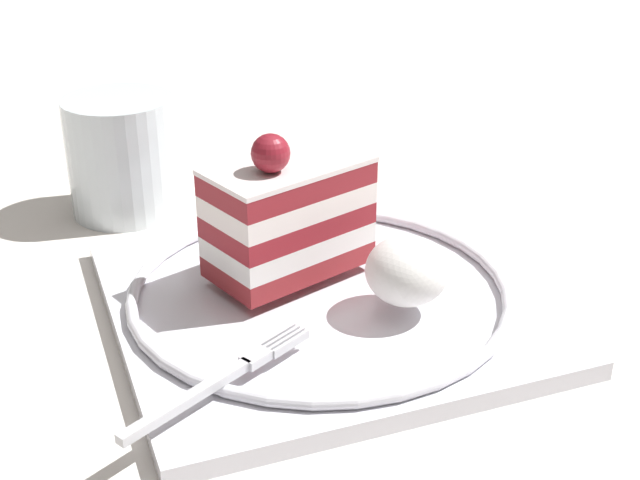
{
  "coord_description": "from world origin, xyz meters",
  "views": [
    {
      "loc": [
        0.16,
        0.46,
        0.28
      ],
      "look_at": [
        0.01,
        0.02,
        0.05
      ],
      "focal_mm": 50.01,
      "sensor_mm": 36.0,
      "label": 1
    }
  ],
  "objects_px": {
    "dessert_plate": "(320,298)",
    "whipped_cream_dollop": "(407,271)",
    "fork": "(225,377)",
    "drink_glass_near": "(123,163)",
    "cake_slice": "(288,215)"
  },
  "relations": [
    {
      "from": "dessert_plate",
      "to": "whipped_cream_dollop",
      "type": "relative_size",
      "value": 5.18
    },
    {
      "from": "dessert_plate",
      "to": "whipped_cream_dollop",
      "type": "bearing_deg",
      "value": 139.82
    },
    {
      "from": "dessert_plate",
      "to": "fork",
      "type": "distance_m",
      "value": 0.11
    },
    {
      "from": "dessert_plate",
      "to": "whipped_cream_dollop",
      "type": "height_order",
      "value": "whipped_cream_dollop"
    },
    {
      "from": "cake_slice",
      "to": "fork",
      "type": "xyz_separation_m",
      "value": [
        0.07,
        0.1,
        -0.03
      ]
    },
    {
      "from": "cake_slice",
      "to": "drink_glass_near",
      "type": "distance_m",
      "value": 0.18
    },
    {
      "from": "whipped_cream_dollop",
      "to": "fork",
      "type": "height_order",
      "value": "whipped_cream_dollop"
    },
    {
      "from": "fork",
      "to": "drink_glass_near",
      "type": "xyz_separation_m",
      "value": [
        0.01,
        -0.27,
        0.02
      ]
    },
    {
      "from": "drink_glass_near",
      "to": "fork",
      "type": "bearing_deg",
      "value": 92.52
    },
    {
      "from": "whipped_cream_dollop",
      "to": "cake_slice",
      "type": "bearing_deg",
      "value": -49.58
    },
    {
      "from": "dessert_plate",
      "to": "drink_glass_near",
      "type": "height_order",
      "value": "drink_glass_near"
    },
    {
      "from": "cake_slice",
      "to": "whipped_cream_dollop",
      "type": "bearing_deg",
      "value": 130.42
    },
    {
      "from": "dessert_plate",
      "to": "cake_slice",
      "type": "distance_m",
      "value": 0.05
    },
    {
      "from": "dessert_plate",
      "to": "fork",
      "type": "height_order",
      "value": "fork"
    },
    {
      "from": "cake_slice",
      "to": "whipped_cream_dollop",
      "type": "height_order",
      "value": "cake_slice"
    }
  ]
}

